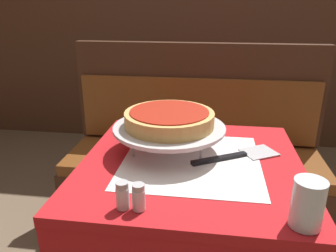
# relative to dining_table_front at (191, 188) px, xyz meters

# --- Properties ---
(dining_table_front) EXTENTS (0.70, 0.70, 0.76)m
(dining_table_front) POSITION_rel_dining_table_front_xyz_m (0.00, 0.00, 0.00)
(dining_table_front) COLOR red
(dining_table_front) RESTS_ON ground_plane
(dining_table_rear) EXTENTS (0.72, 0.72, 0.76)m
(dining_table_rear) POSITION_rel_dining_table_front_xyz_m (0.03, 1.44, -0.01)
(dining_table_rear) COLOR red
(dining_table_rear) RESTS_ON ground_plane
(booth_bench) EXTENTS (1.38, 0.48, 1.04)m
(booth_bench) POSITION_rel_dining_table_front_xyz_m (-0.03, 0.68, -0.34)
(booth_bench) COLOR #3D2316
(booth_bench) RESTS_ON ground_plane
(back_wall_panel) EXTENTS (6.00, 0.04, 2.40)m
(back_wall_panel) POSITION_rel_dining_table_front_xyz_m (0.00, 1.98, 0.54)
(back_wall_panel) COLOR #4C2D1E
(back_wall_panel) RESTS_ON ground_plane
(pizza_pan_stand) EXTENTS (0.38, 0.38, 0.09)m
(pizza_pan_stand) POSITION_rel_dining_table_front_xyz_m (-0.08, 0.06, 0.18)
(pizza_pan_stand) COLOR #ADADB2
(pizza_pan_stand) RESTS_ON dining_table_front
(deep_dish_pizza) EXTENTS (0.30, 0.30, 0.05)m
(deep_dish_pizza) POSITION_rel_dining_table_front_xyz_m (-0.08, 0.06, 0.22)
(deep_dish_pizza) COLOR tan
(deep_dish_pizza) RESTS_ON pizza_pan_stand
(pizza_server) EXTENTS (0.29, 0.20, 0.01)m
(pizza_server) POSITION_rel_dining_table_front_xyz_m (0.15, 0.05, 0.11)
(pizza_server) COLOR #BCBCC1
(pizza_server) RESTS_ON dining_table_front
(water_glass_near) EXTENTS (0.07, 0.07, 0.12)m
(water_glass_near) POSITION_rel_dining_table_front_xyz_m (0.28, -0.29, 0.16)
(water_glass_near) COLOR silver
(water_glass_near) RESTS_ON dining_table_front
(salt_shaker) EXTENTS (0.03, 0.03, 0.07)m
(salt_shaker) POSITION_rel_dining_table_front_xyz_m (-0.15, -0.29, 0.14)
(salt_shaker) COLOR silver
(salt_shaker) RESTS_ON dining_table_front
(pepper_shaker) EXTENTS (0.03, 0.03, 0.07)m
(pepper_shaker) POSITION_rel_dining_table_front_xyz_m (-0.11, -0.29, 0.14)
(pepper_shaker) COLOR silver
(pepper_shaker) RESTS_ON dining_table_front
(condiment_caddy) EXTENTS (0.14, 0.14, 0.16)m
(condiment_caddy) POSITION_rel_dining_table_front_xyz_m (0.01, 1.50, 0.15)
(condiment_caddy) COLOR black
(condiment_caddy) RESTS_ON dining_table_rear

